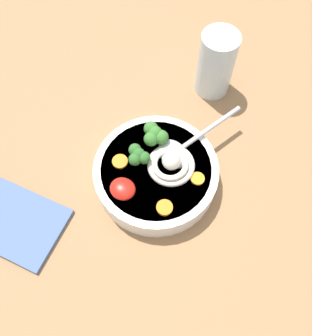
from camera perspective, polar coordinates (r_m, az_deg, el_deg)
The scene contains 12 objects.
table_slab at distance 62.33cm, azimuth -0.43°, elevation -6.04°, with size 135.12×135.12×3.34cm, color #936D47.
soup_bowl at distance 60.29cm, azimuth 0.00°, elevation -0.93°, with size 20.80×20.80×4.53cm.
noodle_pile at distance 57.50cm, azimuth 2.45°, elevation 0.64°, with size 8.60×8.43×3.46cm.
soup_spoon at distance 59.22cm, azimuth 3.84°, elevation 3.03°, with size 8.85×17.36×1.60cm.
chili_sauce_dollop at distance 55.98cm, azimuth -5.36°, elevation -3.34°, with size 4.19×3.77×1.88cm, color red.
broccoli_floret_near_spoon at distance 58.72cm, azimuth -0.22°, elevation 5.38°, with size 4.74×4.08×3.75cm.
broccoli_floret_beside_chili at distance 57.17cm, azimuth -2.88°, elevation 2.03°, with size 4.11×3.54×3.25cm.
carrot_slice_far at distance 55.25cm, azimuth 1.38°, elevation -6.37°, with size 2.57×2.57×0.64cm, color orange.
carrot_slice_center at distance 57.64cm, azimuth 6.68°, elevation -1.71°, with size 2.25×2.25×0.43cm, color orange.
carrot_slice_extra_a at distance 58.92cm, azimuth -5.79°, elevation 1.04°, with size 2.60×2.60×0.46cm, color orange.
drinking_glass at distance 69.44cm, azimuth 9.56°, elevation 16.11°, with size 6.87×6.87×13.00cm, color silver.
folded_napkin at distance 63.99cm, azimuth -22.31°, elevation -7.66°, with size 17.63×11.30×0.80cm, color #4C6693.
Camera 1 is at (12.25, -18.16, 60.02)cm, focal length 38.02 mm.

